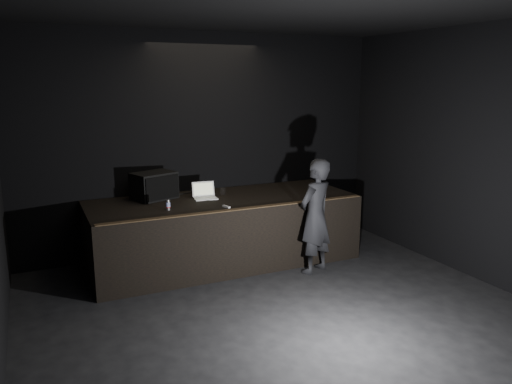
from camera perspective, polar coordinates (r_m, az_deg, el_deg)
The scene contains 11 objects.
ground at distance 5.60m, azimuth 6.86°, elevation -16.70°, with size 7.00×7.00×0.00m, color black.
room_walls at distance 4.95m, azimuth 7.47°, elevation 4.22°, with size 6.10×7.10×3.52m.
stage_riser at distance 7.68m, azimuth -3.74°, elevation -4.38°, with size 4.00×1.50×1.00m, color black.
riser_lip at distance 6.91m, azimuth -1.68°, elevation -1.92°, with size 3.92×0.10×0.01m, color brown.
stage_monitor at distance 7.62m, azimuth -11.55°, elevation 0.71°, with size 0.72×0.62×0.41m.
cable at distance 7.95m, azimuth -7.70°, elevation -0.10°, with size 0.02×0.02×0.85m, color black.
laptop at distance 7.60m, azimuth -5.91°, elevation -0.23°, with size 0.37×0.34×0.23m.
beer_can at distance 6.95m, azimuth -10.02°, elevation -1.46°, with size 0.06×0.06×0.15m.
plastic_cup at distance 7.79m, azimuth -3.82°, elevation 0.09°, with size 0.09×0.09×0.11m, color white.
wii_remote at distance 6.99m, azimuth -3.42°, elevation -1.69°, with size 0.04×0.15×0.03m, color white.
person at distance 7.22m, azimuth 6.79°, elevation -2.78°, with size 0.61×0.40×1.67m, color black.
Camera 1 is at (-2.61, -4.14, 2.73)m, focal length 35.00 mm.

